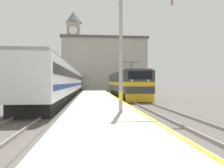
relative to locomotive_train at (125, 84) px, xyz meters
The scene contains 9 objects.
ground_plane 8.69m from the locomotive_train, 117.98° to the left, with size 200.00×200.00×0.00m, color #514C47.
platform 4.98m from the locomotive_train, 147.75° to the left, with size 4.38×140.00×0.34m.
rail_track_near 3.05m from the locomotive_train, 90.00° to the left, with size 2.84×140.00×0.16m.
rail_track_far 8.66m from the locomotive_train, 162.73° to the left, with size 2.83×140.00×0.16m.
locomotive_train is the anchor object (origin of this frame).
passenger_train 10.31m from the locomotive_train, 141.87° to the left, with size 2.92×49.09×3.79m.
catenary_mast 17.43m from the locomotive_train, 99.27° to the right, with size 3.30×0.23×7.38m.
clock_tower 37.70m from the locomotive_train, 105.36° to the left, with size 4.63×4.63×22.63m.
station_building 25.49m from the locomotive_train, 93.15° to the left, with size 20.28×10.23×12.66m.
Camera 1 is at (-0.71, -6.84, 2.02)m, focal length 35.00 mm.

